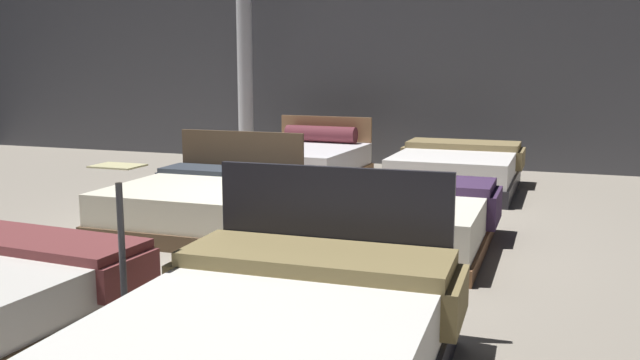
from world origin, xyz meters
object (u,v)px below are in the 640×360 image
Objects in this scene: support_pillar at (245,62)px; bed_3 at (403,220)px; price_sign at (123,277)px; bed_1 at (281,340)px; bed_2 at (205,203)px; bed_4 at (303,162)px; bed_5 at (456,170)px.

bed_3 is at bearing -49.70° from support_pillar.
support_pillar is at bearing 110.48° from price_sign.
bed_1 is 3.80m from bed_2.
bed_3 is 0.97× the size of bed_4.
bed_4 is (-2.27, 6.20, -0.01)m from bed_1.
bed_5 is 4.31m from support_pillar.
support_pillar reaches higher than bed_3.
bed_4 reaches higher than bed_5.
bed_2 is 3.11m from price_sign.
price_sign is 0.32× the size of support_pillar.
bed_2 is 0.93× the size of bed_5.
bed_4 is 6.12m from price_sign.
bed_5 is (0.04, 3.11, 0.02)m from bed_3.
bed_4 is at bearing 90.91° from bed_2.
bed_3 is 3.11m from bed_5.
support_pillar is at bearing 109.85° from bed_2.
bed_2 is 1.00× the size of bed_3.
bed_4 is 2.27m from bed_5.
bed_1 is at bearing -55.38° from bed_2.
bed_2 is at bearing -69.57° from support_pillar.
bed_1 is 1.03× the size of bed_3.
bed_5 is 0.61× the size of support_pillar.
support_pillar is (-1.55, 1.27, 1.48)m from bed_4.
bed_1 is at bearing -89.54° from bed_5.
price_sign is at bearing -76.41° from bed_4.
bed_1 is 1.03× the size of bed_2.
price_sign is at bearing -100.05° from bed_5.
price_sign is (1.09, -2.91, 0.18)m from bed_2.
bed_2 is 4.90m from support_pillar.
price_sign is at bearing -70.05° from bed_2.
bed_5 is at bearing 0.71° from bed_4.
support_pillar is (-3.82, 1.35, 1.48)m from bed_5.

